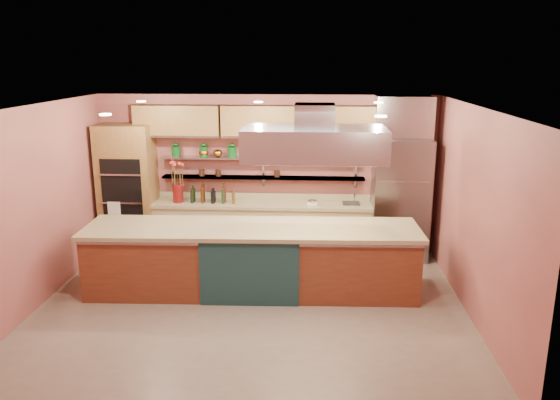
# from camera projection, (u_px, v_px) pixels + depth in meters

# --- Properties ---
(floor) EXTENTS (6.00, 5.00, 0.02)m
(floor) POSITION_uv_depth(u_px,v_px,m) (252.00, 306.00, 7.76)
(floor) COLOR gray
(floor) RESTS_ON ground
(ceiling) EXTENTS (6.00, 5.00, 0.02)m
(ceiling) POSITION_uv_depth(u_px,v_px,m) (249.00, 107.00, 7.05)
(ceiling) COLOR black
(ceiling) RESTS_ON wall_back
(wall_back) EXTENTS (6.00, 0.04, 2.80)m
(wall_back) POSITION_uv_depth(u_px,v_px,m) (266.00, 173.00, 9.82)
(wall_back) COLOR #A3544D
(wall_back) RESTS_ON floor
(wall_front) EXTENTS (6.00, 0.04, 2.80)m
(wall_front) POSITION_uv_depth(u_px,v_px,m) (219.00, 285.00, 4.99)
(wall_front) COLOR #A3544D
(wall_front) RESTS_ON floor
(wall_left) EXTENTS (0.04, 5.00, 2.80)m
(wall_left) POSITION_uv_depth(u_px,v_px,m) (36.00, 207.00, 7.59)
(wall_left) COLOR #A3544D
(wall_left) RESTS_ON floor
(wall_right) EXTENTS (0.04, 5.00, 2.80)m
(wall_right) POSITION_uv_depth(u_px,v_px,m) (475.00, 215.00, 7.23)
(wall_right) COLOR #A3544D
(wall_right) RESTS_ON floor
(oven_stack) EXTENTS (0.95, 0.64, 2.30)m
(oven_stack) POSITION_uv_depth(u_px,v_px,m) (128.00, 189.00, 9.72)
(oven_stack) COLOR olive
(oven_stack) RESTS_ON floor
(refrigerator) EXTENTS (0.95, 0.72, 2.10)m
(refrigerator) POSITION_uv_depth(u_px,v_px,m) (400.00, 199.00, 9.42)
(refrigerator) COLOR gray
(refrigerator) RESTS_ON floor
(back_counter) EXTENTS (3.84, 0.64, 0.93)m
(back_counter) POSITION_uv_depth(u_px,v_px,m) (262.00, 228.00, 9.77)
(back_counter) COLOR tan
(back_counter) RESTS_ON floor
(wall_shelf_lower) EXTENTS (3.60, 0.26, 0.03)m
(wall_shelf_lower) POSITION_uv_depth(u_px,v_px,m) (263.00, 178.00, 9.71)
(wall_shelf_lower) COLOR #A6A7AD
(wall_shelf_lower) RESTS_ON wall_back
(wall_shelf_upper) EXTENTS (3.60, 0.26, 0.03)m
(wall_shelf_upper) POSITION_uv_depth(u_px,v_px,m) (263.00, 158.00, 9.62)
(wall_shelf_upper) COLOR #A6A7AD
(wall_shelf_upper) RESTS_ON wall_back
(upper_cabinets) EXTENTS (4.60, 0.36, 0.55)m
(upper_cabinets) POSITION_uv_depth(u_px,v_px,m) (265.00, 122.00, 9.41)
(upper_cabinets) COLOR olive
(upper_cabinets) RESTS_ON wall_back
(range_hood) EXTENTS (2.00, 1.00, 0.45)m
(range_hood) POSITION_uv_depth(u_px,v_px,m) (314.00, 143.00, 7.65)
(range_hood) COLOR #A6A7AD
(range_hood) RESTS_ON ceiling
(ceiling_downlights) EXTENTS (4.00, 2.80, 0.02)m
(ceiling_downlights) POSITION_uv_depth(u_px,v_px,m) (251.00, 108.00, 7.25)
(ceiling_downlights) COLOR #FFE5A5
(ceiling_downlights) RESTS_ON ceiling
(island) EXTENTS (4.86, 1.20, 1.01)m
(island) POSITION_uv_depth(u_px,v_px,m) (252.00, 259.00, 8.14)
(island) COLOR brown
(island) RESTS_ON floor
(flower_vase) EXTENTS (0.24, 0.24, 0.33)m
(flower_vase) POSITION_uv_depth(u_px,v_px,m) (178.00, 193.00, 9.65)
(flower_vase) COLOR #640F0F
(flower_vase) RESTS_ON back_counter
(oil_bottle_cluster) EXTENTS (0.89, 0.52, 0.28)m
(oil_bottle_cluster) POSITION_uv_depth(u_px,v_px,m) (213.00, 195.00, 9.62)
(oil_bottle_cluster) COLOR black
(oil_bottle_cluster) RESTS_ON back_counter
(kitchen_scale) EXTENTS (0.20, 0.17, 0.10)m
(kitchen_scale) POSITION_uv_depth(u_px,v_px,m) (312.00, 202.00, 9.54)
(kitchen_scale) COLOR silver
(kitchen_scale) RESTS_ON back_counter
(bar_faucet) EXTENTS (0.03, 0.03, 0.20)m
(bar_faucet) POSITION_uv_depth(u_px,v_px,m) (354.00, 198.00, 9.58)
(bar_faucet) COLOR silver
(bar_faucet) RESTS_ON back_counter
(copper_kettle) EXTENTS (0.18, 0.18, 0.13)m
(copper_kettle) POSITION_uv_depth(u_px,v_px,m) (218.00, 153.00, 9.65)
(copper_kettle) COLOR #B8722A
(copper_kettle) RESTS_ON wall_shelf_upper
(green_canister) EXTENTS (0.14, 0.14, 0.16)m
(green_canister) POSITION_uv_depth(u_px,v_px,m) (233.00, 153.00, 9.63)
(green_canister) COLOR #0F4616
(green_canister) RESTS_ON wall_shelf_upper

